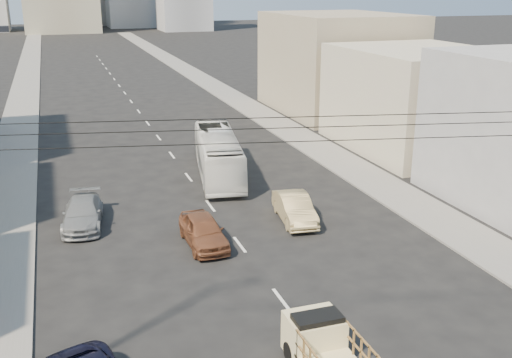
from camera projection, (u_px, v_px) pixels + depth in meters
sidewalk_left at (25, 87)px, 77.69m from camera, size 3.50×180.00×0.12m
sidewalk_right at (202, 79)px, 84.88m from camera, size 3.50×180.00×0.12m
lane_dashes at (135, 106)px, 66.00m from camera, size 0.15×104.00×0.01m
flatbed_pickup at (327, 349)px, 20.15m from camera, size 1.95×4.41×1.90m
city_bus at (218, 155)px, 41.54m from camera, size 4.46×11.34×3.08m
sedan_brown at (203, 231)px, 30.62m from camera, size 1.92×4.63×1.57m
sedan_tan at (295, 208)px, 33.76m from camera, size 2.22×4.85×1.54m
sedan_grey at (83, 213)px, 33.10m from camera, size 2.71×5.29×1.47m
overhead_wires at (369, 127)px, 16.86m from camera, size 23.01×5.02×0.72m
bldg_right_mid at (418, 99)px, 48.22m from camera, size 11.00×14.00×8.00m
bldg_right_far at (337, 63)px, 62.47m from camera, size 12.00×16.00×10.00m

